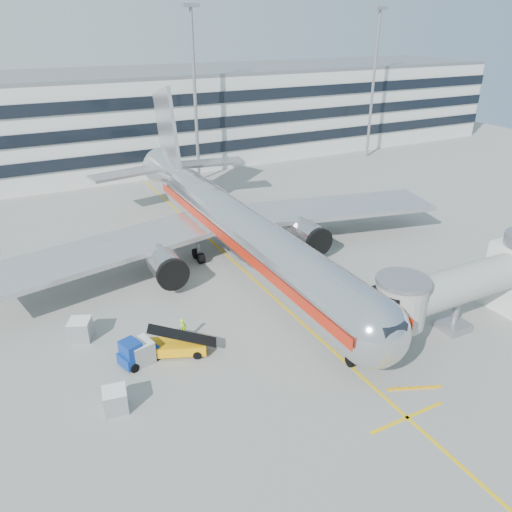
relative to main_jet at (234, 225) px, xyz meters
name	(u,v)px	position (x,y,z in m)	size (l,w,h in m)	color
ground	(293,315)	(0.00, -11.72, -4.23)	(180.00, 180.00, 0.00)	gray
lead_in_line	(242,269)	(0.00, -1.72, -4.23)	(0.25, 70.00, 0.01)	#EBB70C
stop_bar	(407,418)	(0.00, -25.72, -4.23)	(6.00, 0.25, 0.01)	#EBB70C
main_jet	(234,225)	(0.00, 0.00, 0.00)	(50.95, 48.70, 16.06)	silver
jet_bridge	(475,284)	(12.18, -19.72, -0.36)	(17.80, 4.50, 7.00)	silver
terminal	(120,119)	(0.00, 46.23, 3.57)	(150.00, 24.25, 15.60)	silver
light_mast_centre	(194,83)	(8.00, 30.28, 10.64)	(2.40, 1.20, 25.45)	gray
light_mast_east	(374,73)	(42.00, 30.28, 10.64)	(2.40, 1.20, 25.45)	gray
belt_loader	(174,346)	(-10.96, -12.23, -3.54)	(5.16, 3.53, 2.44)	#F0A30A
baggage_tug	(136,353)	(-13.83, -12.09, -3.33)	(3.13, 2.47, 2.08)	navy
cargo_container_left	(115,400)	(-16.37, -16.32, -3.43)	(1.73, 1.73, 1.60)	#A5A7AC
cargo_container_right	(81,329)	(-16.90, -6.90, -3.36)	(2.15, 2.15, 1.73)	#A5A7AC
cargo_container_front	(140,352)	(-13.50, -12.05, -3.34)	(2.00, 2.00, 1.77)	#A5A7AC
ramp_worker	(183,330)	(-9.71, -10.91, -3.25)	(0.72, 0.47, 1.97)	#B1FF1A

